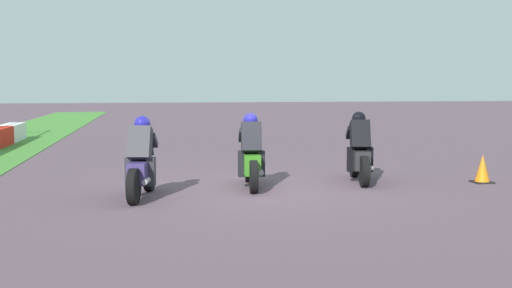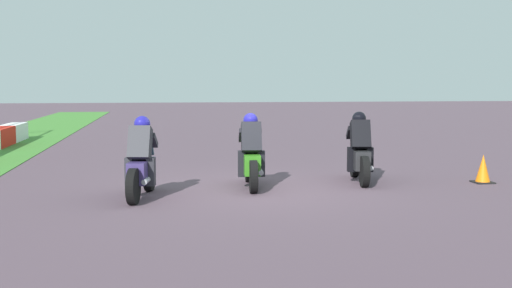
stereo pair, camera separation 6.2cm
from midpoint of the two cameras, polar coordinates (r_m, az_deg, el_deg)
name	(u,v)px [view 1 (the left image)]	position (r m, az deg, el deg)	size (l,w,h in m)	color
ground_plane	(259,189)	(12.40, 0.17, -4.18)	(120.00, 120.00, 0.00)	#53404C
rider_lane_a	(359,153)	(13.42, 9.38, -0.82)	(2.03, 0.61, 1.51)	black
rider_lane_b	(251,157)	(12.53, -0.60, -1.20)	(2.04, 0.55, 1.51)	black
rider_lane_c	(142,164)	(11.59, -10.66, -1.84)	(2.03, 0.62, 1.51)	black
traffic_cone	(482,170)	(14.00, 20.06, -2.24)	(0.40, 0.40, 0.60)	black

